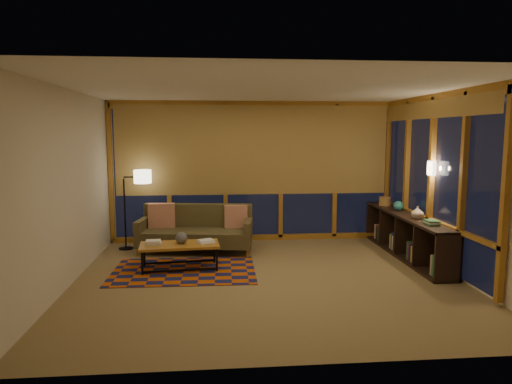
{
  "coord_description": "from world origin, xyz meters",
  "views": [
    {
      "loc": [
        -0.73,
        -6.35,
        2.09
      ],
      "look_at": [
        -0.11,
        0.57,
        1.19
      ],
      "focal_mm": 32.0,
      "sensor_mm": 36.0,
      "label": 1
    }
  ],
  "objects": [
    {
      "name": "floor",
      "position": [
        0.0,
        0.0,
        0.0
      ],
      "size": [
        5.5,
        5.0,
        0.01
      ],
      "primitive_type": "cube",
      "color": "#A28350",
      "rests_on": "ground"
    },
    {
      "name": "ceiling",
      "position": [
        0.0,
        0.0,
        2.7
      ],
      "size": [
        5.5,
        5.0,
        0.01
      ],
      "primitive_type": "cube",
      "color": "white",
      "rests_on": "walls"
    },
    {
      "name": "walls",
      "position": [
        0.0,
        0.0,
        1.35
      ],
      "size": [
        5.51,
        5.01,
        2.7
      ],
      "color": "beige",
      "rests_on": "floor"
    },
    {
      "name": "window_wall_back",
      "position": [
        0.0,
        2.43,
        1.35
      ],
      "size": [
        5.3,
        0.16,
        2.6
      ],
      "primitive_type": null,
      "color": "#A57129",
      "rests_on": "walls"
    },
    {
      "name": "window_wall_right",
      "position": [
        2.68,
        0.6,
        1.35
      ],
      "size": [
        0.16,
        3.7,
        2.6
      ],
      "primitive_type": null,
      "color": "#A57129",
      "rests_on": "walls"
    },
    {
      "name": "wall_sconce",
      "position": [
        2.62,
        0.45,
        1.55
      ],
      "size": [
        0.12,
        0.18,
        0.22
      ],
      "primitive_type": null,
      "color": "#FFF0CC",
      "rests_on": "walls"
    },
    {
      "name": "sofa",
      "position": [
        -1.09,
        1.61,
        0.4
      ],
      "size": [
        2.06,
        1.06,
        0.81
      ],
      "primitive_type": null,
      "rotation": [
        0.0,
        0.0,
        -0.14
      ],
      "color": "brown",
      "rests_on": "floor"
    },
    {
      "name": "pillow_left",
      "position": [
        -1.7,
        1.83,
        0.64
      ],
      "size": [
        0.47,
        0.16,
        0.47
      ],
      "primitive_type": null,
      "rotation": [
        0.0,
        0.0,
        -0.01
      ],
      "color": "#B82700",
      "rests_on": "sofa"
    },
    {
      "name": "pillow_right",
      "position": [
        -0.37,
        1.7,
        0.61
      ],
      "size": [
        0.41,
        0.14,
        0.41
      ],
      "primitive_type": null,
      "rotation": [
        0.0,
        0.0,
        -0.02
      ],
      "color": "#B82700",
      "rests_on": "sofa"
    },
    {
      "name": "area_rug",
      "position": [
        -1.22,
        0.47,
        0.01
      ],
      "size": [
        2.18,
        1.48,
        0.01
      ],
      "primitive_type": "cube",
      "rotation": [
        0.0,
        0.0,
        -0.02
      ],
      "color": "#B7480B",
      "rests_on": "floor"
    },
    {
      "name": "coffee_table",
      "position": [
        -1.29,
        0.58,
        0.2
      ],
      "size": [
        1.24,
        0.65,
        0.4
      ],
      "primitive_type": null,
      "rotation": [
        0.0,
        0.0,
        0.09
      ],
      "color": "#A57129",
      "rests_on": "floor"
    },
    {
      "name": "book_stack_a",
      "position": [
        -1.69,
        0.58,
        0.44
      ],
      "size": [
        0.27,
        0.22,
        0.08
      ],
      "primitive_type": null,
      "rotation": [
        0.0,
        0.0,
        0.07
      ],
      "color": "white",
      "rests_on": "coffee_table"
    },
    {
      "name": "book_stack_b",
      "position": [
        -0.89,
        0.62,
        0.42
      ],
      "size": [
        0.26,
        0.24,
        0.04
      ],
      "primitive_type": null,
      "rotation": [
        0.0,
        0.0,
        0.41
      ],
      "color": "white",
      "rests_on": "coffee_table"
    },
    {
      "name": "ceramic_pot",
      "position": [
        -1.27,
        0.6,
        0.49
      ],
      "size": [
        0.24,
        0.24,
        0.18
      ],
      "primitive_type": "sphere",
      "rotation": [
        0.0,
        0.0,
        0.38
      ],
      "color": "#2A2A2B",
      "rests_on": "coffee_table"
    },
    {
      "name": "floor_lamp",
      "position": [
        -2.37,
        1.93,
        0.72
      ],
      "size": [
        0.55,
        0.43,
        1.44
      ],
      "primitive_type": null,
      "rotation": [
        0.0,
        0.0,
        0.27
      ],
      "color": "black",
      "rests_on": "floor"
    },
    {
      "name": "bookshelf",
      "position": [
        2.49,
        1.0,
        0.36
      ],
      "size": [
        0.4,
        2.91,
        0.73
      ],
      "primitive_type": null,
      "color": "black",
      "rests_on": "floor"
    },
    {
      "name": "basket",
      "position": [
        2.47,
        1.97,
        0.81
      ],
      "size": [
        0.25,
        0.25,
        0.16
      ],
      "primitive_type": "cylinder",
      "rotation": [
        0.0,
        0.0,
        -0.16
      ],
      "color": "#A68042",
      "rests_on": "bookshelf"
    },
    {
      "name": "teal_bowl",
      "position": [
        2.49,
        1.36,
        0.81
      ],
      "size": [
        0.22,
        0.22,
        0.17
      ],
      "primitive_type": "sphere",
      "rotation": [
        0.0,
        0.0,
        0.33
      ],
      "color": "#287B79",
      "rests_on": "bookshelf"
    },
    {
      "name": "vase",
      "position": [
        2.49,
        0.6,
        0.83
      ],
      "size": [
        0.25,
        0.25,
        0.21
      ],
      "primitive_type": "imported",
      "rotation": [
        0.0,
        0.0,
        0.34
      ],
      "color": "#B8A48D",
      "rests_on": "bookshelf"
    },
    {
      "name": "shelf_book_stack",
      "position": [
        2.49,
        0.11,
        0.76
      ],
      "size": [
        0.2,
        0.25,
        0.06
      ],
      "primitive_type": null,
      "rotation": [
        0.0,
        0.0,
        0.22
      ],
      "color": "white",
      "rests_on": "bookshelf"
    }
  ]
}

